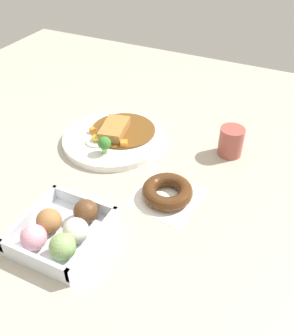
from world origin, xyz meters
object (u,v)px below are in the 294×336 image
object	(u,v)px
chocolate_ring_donut	(168,191)
coffee_mug	(231,142)
donut_box	(62,231)
curry_plate	(114,137)

from	to	relation	value
chocolate_ring_donut	coffee_mug	size ratio (longest dim) A/B	2.11
donut_box	coffee_mug	xyz separation A→B (m)	(0.42, -0.21, 0.01)
donut_box	coffee_mug	bearing A→B (deg)	-26.90
curry_plate	coffee_mug	world-z (taller)	coffee_mug
chocolate_ring_donut	coffee_mug	xyz separation A→B (m)	(0.22, -0.08, 0.02)
curry_plate	donut_box	size ratio (longest dim) A/B	1.55
chocolate_ring_donut	curry_plate	bearing A→B (deg)	57.79
chocolate_ring_donut	coffee_mug	distance (m)	0.23
donut_box	chocolate_ring_donut	size ratio (longest dim) A/B	1.09
donut_box	chocolate_ring_donut	xyz separation A→B (m)	(0.21, -0.14, -0.01)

